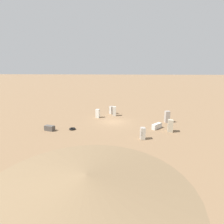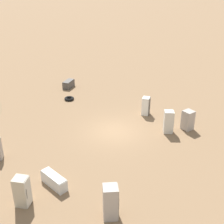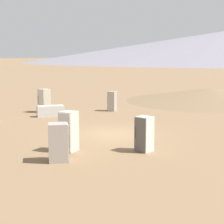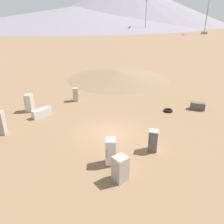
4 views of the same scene
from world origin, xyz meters
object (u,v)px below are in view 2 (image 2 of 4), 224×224
scrap_tire (69,99)px  discarded_fridge_0 (169,122)px  discarded_fridge_6 (146,106)px  discarded_fridge_2 (22,191)px  discarded_fridge_5 (188,120)px  discarded_fridge_3 (54,180)px  discarded_fridge_1 (69,84)px  discarded_fridge_4 (111,202)px

scrap_tire → discarded_fridge_0: bearing=-27.4°
discarded_fridge_6 → discarded_fridge_2: bearing=-17.3°
discarded_fridge_6 → scrap_tire: bearing=-96.1°
discarded_fridge_5 → scrap_tire: discarded_fridge_5 is taller
discarded_fridge_2 → discarded_fridge_3: bearing=148.6°
discarded_fridge_0 → discarded_fridge_1: (-9.93, 7.70, -0.51)m
discarded_fridge_6 → scrap_tire: 7.48m
discarded_fridge_5 → discarded_fridge_4: bearing=-158.7°
discarded_fridge_3 → scrap_tire: discarded_fridge_3 is taller
discarded_fridge_1 → discarded_fridge_5: bearing=-19.9°
discarded_fridge_3 → discarded_fridge_6: size_ratio=1.19×
discarded_fridge_1 → discarded_fridge_2: discarded_fridge_2 is taller
discarded_fridge_5 → discarded_fridge_6: bearing=103.6°
discarded_fridge_3 → discarded_fridge_1: bearing=-130.8°
discarded_fridge_4 → discarded_fridge_5: discarded_fridge_4 is taller
discarded_fridge_0 → discarded_fridge_1: 12.58m
discarded_fridge_0 → discarded_fridge_1: bearing=-134.7°
discarded_fridge_0 → discarded_fridge_3: 9.78m
discarded_fridge_1 → discarded_fridge_5: size_ratio=1.00×
discarded_fridge_6 → discarded_fridge_1: bearing=-112.5°
discarded_fridge_0 → discarded_fridge_5: bearing=110.0°
discarded_fridge_5 → discarded_fridge_6: 3.85m
discarded_fridge_4 → scrap_tire: (-6.12, 13.87, -0.83)m
discarded_fridge_2 → discarded_fridge_6: discarded_fridge_2 is taller
discarded_fridge_0 → scrap_tire: 10.19m
discarded_fridge_5 → scrap_tire: (-10.48, 3.94, -0.64)m
discarded_fridge_3 → discarded_fridge_4: 4.09m
discarded_fridge_4 → discarded_fridge_6: discarded_fridge_4 is taller
discarded_fridge_3 → discarded_fridge_6: discarded_fridge_6 is taller
discarded_fridge_1 → discarded_fridge_5: (11.39, -6.96, 0.40)m
discarded_fridge_1 → discarded_fridge_0: bearing=-26.2°
discarded_fridge_0 → discarded_fridge_4: size_ratio=0.92×
discarded_fridge_2 → discarded_fridge_5: discarded_fridge_2 is taller
scrap_tire → discarded_fridge_4: bearing=-66.2°
discarded_fridge_4 → discarded_fridge_6: (1.07, 11.94, -0.18)m
discarded_fridge_5 → discarded_fridge_6: (-3.29, 2.01, 0.01)m
discarded_fridge_2 → discarded_fridge_3: 2.10m
discarded_fridge_0 → discarded_fridge_5: 1.64m
discarded_fridge_5 → scrap_tire: size_ratio=1.70×
discarded_fridge_0 → discarded_fridge_6: discarded_fridge_0 is taller
discarded_fridge_4 → discarded_fridge_5: bearing=142.4°
discarded_fridge_2 → discarded_fridge_4: size_ratio=0.91×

